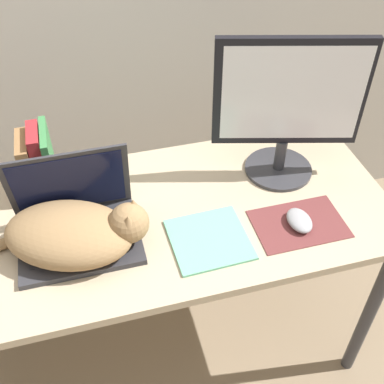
{
  "coord_description": "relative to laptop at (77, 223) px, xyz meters",
  "views": [
    {
      "loc": [
        -0.15,
        -0.68,
        1.77
      ],
      "look_at": [
        0.11,
        0.28,
        0.85
      ],
      "focal_mm": 45.0,
      "sensor_mm": 36.0,
      "label": 1
    }
  ],
  "objects": [
    {
      "name": "laptop",
      "position": [
        0.0,
        0.0,
        0.0
      ],
      "size": [
        0.34,
        0.25,
        0.26
      ],
      "color": "#2D2D33",
      "rests_on": "desk"
    },
    {
      "name": "computer_mouse",
      "position": [
        0.62,
        -0.13,
        -0.03
      ],
      "size": [
        0.07,
        0.1,
        0.03
      ],
      "color": "#99999E",
      "rests_on": "mousepad"
    },
    {
      "name": "notepad",
      "position": [
        0.35,
        -0.12,
        -0.05
      ],
      "size": [
        0.22,
        0.22,
        0.01
      ],
      "color": "#6BBC93",
      "rests_on": "desk"
    },
    {
      "name": "external_monitor",
      "position": [
        0.66,
        0.12,
        0.2
      ],
      "size": [
        0.44,
        0.22,
        0.46
      ],
      "color": "#333338",
      "rests_on": "desk"
    },
    {
      "name": "cat",
      "position": [
        -0.01,
        -0.05,
        0.02
      ],
      "size": [
        0.48,
        0.35,
        0.15
      ],
      "color": "#99754C",
      "rests_on": "desk"
    },
    {
      "name": "book_row",
      "position": [
        -0.09,
        0.22,
        0.06
      ],
      "size": [
        0.09,
        0.16,
        0.22
      ],
      "color": "olive",
      "rests_on": "desk"
    },
    {
      "name": "desk",
      "position": [
        0.22,
        0.02,
        -0.13
      ],
      "size": [
        1.45,
        0.63,
        0.75
      ],
      "color": "tan",
      "rests_on": "ground_plane"
    },
    {
      "name": "mousepad",
      "position": [
        0.63,
        -0.12,
        -0.05
      ],
      "size": [
        0.27,
        0.18,
        0.0
      ],
      "color": "brown",
      "rests_on": "desk"
    }
  ]
}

